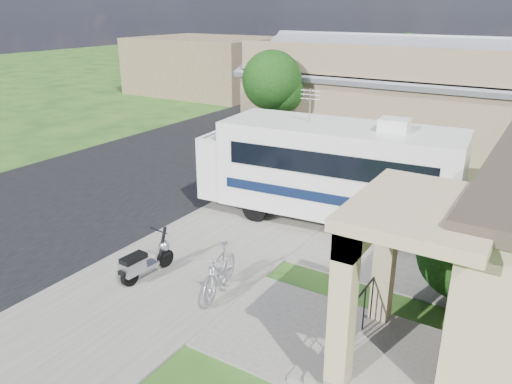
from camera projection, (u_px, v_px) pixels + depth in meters
The scene contains 18 objects.
ground at pixel (219, 276), 12.16m from camera, with size 120.00×120.00×0.00m, color #1A3F11.
street_slab at pixel (215, 143), 23.82m from camera, with size 9.00×80.00×0.02m, color black.
sidewalk_slab at pixel (342, 165), 20.59m from camera, with size 4.00×80.00×0.06m, color #5F5D55.
driveway_slab at pixel (348, 224), 14.98m from camera, with size 7.00×6.00×0.05m, color #5F5D55.
walk_slab at pixel (312, 337), 9.87m from camera, with size 4.00×3.00×0.05m, color #5F5D55.
warehouse at pixel (399, 105), 22.56m from camera, with size 12.50×8.40×5.04m.
distant_bldg_far at pixel (207, 65), 37.37m from camera, with size 10.00×8.00×4.00m, color brown.
distant_bldg_near at pixel (303, 59), 46.05m from camera, with size 8.00×7.00×3.20m, color #79624B.
street_tree_a at pixel (275, 84), 20.05m from camera, with size 2.44×2.40×4.58m.
street_tree_b at pixel (364, 59), 27.94m from camera, with size 2.44×2.40×4.73m.
street_tree_c at pixel (409, 52), 35.19m from camera, with size 2.44×2.40×4.42m.
motorhome at pixel (329, 168), 14.74m from camera, with size 7.83×3.08×3.92m.
shrub at pixel (470, 250), 10.45m from camera, with size 2.22×2.12×2.72m.
scooter at pixel (144, 262), 11.85m from camera, with size 0.57×1.63×1.07m.
bicycle at pixel (220, 273), 11.18m from camera, with size 0.53×1.87×1.12m, color #A0A0A7.
pickup_truck at pixel (271, 119), 25.29m from camera, with size 2.69×5.82×1.62m, color silver.
van at pixel (328, 95), 31.01m from camera, with size 2.72×6.68×1.94m, color silver.
garden_hose at pixel (348, 333), 9.89m from camera, with size 0.43×0.43×0.19m, color #156A26.
Camera 1 is at (6.41, -8.57, 6.19)m, focal length 35.00 mm.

